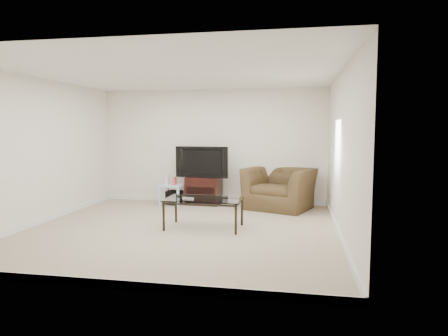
% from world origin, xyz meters
% --- Properties ---
extents(floor, '(5.00, 5.00, 0.00)m').
position_xyz_m(floor, '(0.00, 0.00, 0.00)').
color(floor, tan).
rests_on(floor, ground).
extents(ceiling, '(5.00, 5.00, 0.00)m').
position_xyz_m(ceiling, '(0.00, 0.00, 2.50)').
color(ceiling, white).
rests_on(ceiling, ground).
extents(wall_back, '(5.00, 0.02, 2.50)m').
position_xyz_m(wall_back, '(0.00, 2.50, 1.25)').
color(wall_back, silver).
rests_on(wall_back, ground).
extents(wall_left, '(0.02, 5.00, 2.50)m').
position_xyz_m(wall_left, '(-2.50, 0.00, 1.25)').
color(wall_left, silver).
rests_on(wall_left, ground).
extents(wall_right, '(0.02, 5.00, 2.50)m').
position_xyz_m(wall_right, '(2.50, 0.00, 1.25)').
color(wall_right, silver).
rests_on(wall_right, ground).
extents(plate_back, '(0.12, 0.02, 0.12)m').
position_xyz_m(plate_back, '(-1.40, 2.49, 1.25)').
color(plate_back, white).
rests_on(plate_back, wall_back).
extents(plate_right_switch, '(0.02, 0.09, 0.13)m').
position_xyz_m(plate_right_switch, '(2.49, 1.60, 1.25)').
color(plate_right_switch, white).
rests_on(plate_right_switch, wall_right).
extents(plate_right_outlet, '(0.02, 0.08, 0.12)m').
position_xyz_m(plate_right_outlet, '(2.49, 1.30, 0.30)').
color(plate_right_outlet, white).
rests_on(plate_right_outlet, wall_right).
extents(tv_stand, '(0.75, 0.54, 0.60)m').
position_xyz_m(tv_stand, '(-0.13, 2.23, 0.30)').
color(tv_stand, black).
rests_on(tv_stand, floor).
extents(dvd_player, '(0.42, 0.31, 0.06)m').
position_xyz_m(dvd_player, '(-0.14, 2.19, 0.50)').
color(dvd_player, black).
rests_on(dvd_player, tv_stand).
extents(television, '(1.09, 0.31, 0.67)m').
position_xyz_m(television, '(-0.14, 2.20, 0.93)').
color(television, black).
rests_on(television, tv_stand).
extents(side_table, '(0.50, 0.50, 0.44)m').
position_xyz_m(side_table, '(-0.78, 2.05, 0.22)').
color(side_table, silver).
rests_on(side_table, floor).
extents(subwoofer, '(0.34, 0.34, 0.29)m').
position_xyz_m(subwoofer, '(-0.75, 2.07, 0.16)').
color(subwoofer, black).
rests_on(subwoofer, floor).
extents(game_console, '(0.06, 0.15, 0.20)m').
position_xyz_m(game_console, '(-0.89, 2.04, 0.54)').
color(game_console, white).
rests_on(game_console, side_table).
extents(game_case, '(0.06, 0.13, 0.17)m').
position_xyz_m(game_case, '(-0.73, 2.03, 0.53)').
color(game_case, '#CC4C4C').
rests_on(game_case, side_table).
extents(recliner, '(1.50, 1.24, 1.12)m').
position_xyz_m(recliner, '(1.51, 2.05, 0.56)').
color(recliner, '#4E341C').
rests_on(recliner, floor).
extents(coffee_table, '(1.27, 0.73, 0.49)m').
position_xyz_m(coffee_table, '(0.36, 0.14, 0.25)').
color(coffee_table, black).
rests_on(coffee_table, floor).
extents(remote, '(0.20, 0.12, 0.02)m').
position_xyz_m(remote, '(0.11, 0.07, 0.51)').
color(remote, '#B2B2B7').
rests_on(remote, coffee_table).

